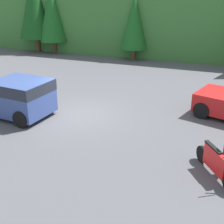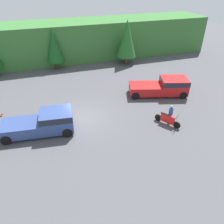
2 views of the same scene
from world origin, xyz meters
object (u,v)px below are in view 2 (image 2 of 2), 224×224
dirt_bike (168,120)px  rider_person (171,113)px  pickup_truck_second (44,122)px  pickup_truck_red (164,86)px

dirt_bike → rider_person: size_ratio=1.20×
pickup_truck_second → rider_person: size_ratio=3.44×
dirt_bike → rider_person: rider_person is taller
pickup_truck_second → dirt_bike: 10.14m
pickup_truck_second → rider_person: (10.29, -1.86, -0.05)m
pickup_truck_second → dirt_bike: bearing=-5.8°
pickup_truck_red → pickup_truck_second: 12.51m
pickup_truck_red → pickup_truck_second: (-12.19, -2.82, -0.00)m
dirt_bike → rider_person: (0.37, 0.25, 0.42)m
pickup_truck_second → dirt_bike: pickup_truck_second is taller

